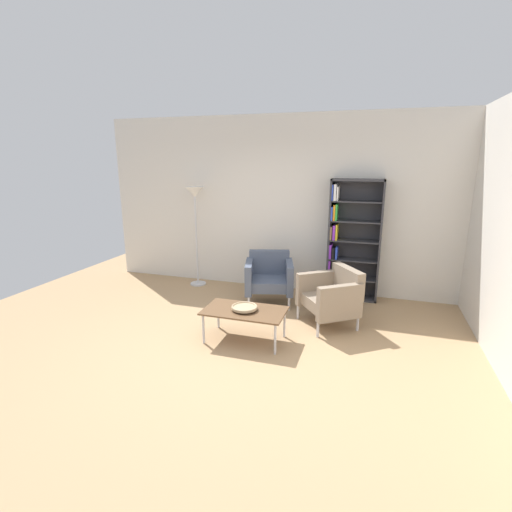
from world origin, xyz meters
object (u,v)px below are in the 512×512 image
object	(u,v)px
bookshelf_tall	(350,240)
floor_lamp_torchiere	(195,204)
armchair_by_bookshelf	(269,276)
coffee_table_low	(245,312)
armchair_spare_guest	(332,295)
decorative_bowl	(244,307)

from	to	relation	value
bookshelf_tall	floor_lamp_torchiere	size ratio (longest dim) A/B	1.09
armchair_by_bookshelf	floor_lamp_torchiere	size ratio (longest dim) A/B	0.49
coffee_table_low	armchair_spare_guest	distance (m)	1.26
decorative_bowl	armchair_by_bookshelf	world-z (taller)	armchair_by_bookshelf
coffee_table_low	armchair_by_bookshelf	world-z (taller)	armchair_by_bookshelf
bookshelf_tall	floor_lamp_torchiere	world-z (taller)	bookshelf_tall
bookshelf_tall	decorative_bowl	distance (m)	2.29
bookshelf_tall	armchair_spare_guest	bearing A→B (deg)	-96.37
decorative_bowl	floor_lamp_torchiere	size ratio (longest dim) A/B	0.18
armchair_by_bookshelf	armchair_spare_guest	distance (m)	1.18
bookshelf_tall	floor_lamp_torchiere	xyz separation A→B (m)	(-2.61, -0.14, 0.50)
bookshelf_tall	armchair_spare_guest	size ratio (longest dim) A/B	2.01
armchair_by_bookshelf	floor_lamp_torchiere	distance (m)	1.83
floor_lamp_torchiere	decorative_bowl	bearing A→B (deg)	-49.92
coffee_table_low	armchair_by_bookshelf	bearing A→B (deg)	92.82
armchair_by_bookshelf	decorative_bowl	bearing A→B (deg)	-102.60
bookshelf_tall	coffee_table_low	distance (m)	2.30
coffee_table_low	floor_lamp_torchiere	bearing A→B (deg)	130.08
armchair_by_bookshelf	armchair_spare_guest	world-z (taller)	same
bookshelf_tall	decorative_bowl	size ratio (longest dim) A/B	5.94
decorative_bowl	armchair_spare_guest	world-z (taller)	armchair_spare_guest
armchair_by_bookshelf	floor_lamp_torchiere	world-z (taller)	floor_lamp_torchiere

